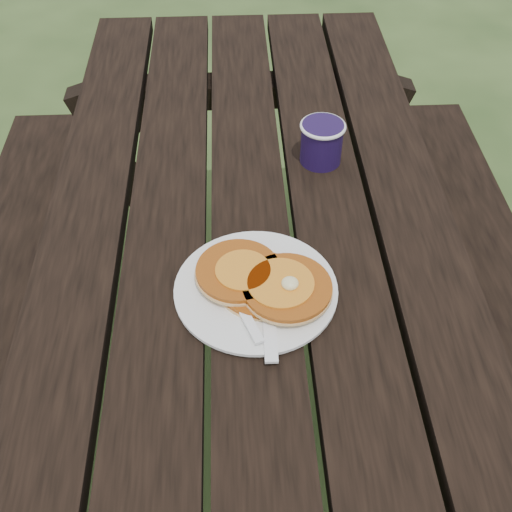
{
  "coord_description": "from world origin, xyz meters",
  "views": [
    {
      "loc": [
        -0.03,
        -0.79,
        1.54
      ],
      "look_at": [
        0.0,
        -0.07,
        0.8
      ],
      "focal_mm": 45.0,
      "sensor_mm": 36.0,
      "label": 1
    }
  ],
  "objects_px": {
    "pancake_stack": "(264,281)",
    "plate": "(256,290)",
    "picnic_table": "(252,372)",
    "coffee_cup": "(322,140)"
  },
  "relations": [
    {
      "from": "picnic_table",
      "to": "plate",
      "type": "relative_size",
      "value": 6.95
    },
    {
      "from": "pancake_stack",
      "to": "picnic_table",
      "type": "bearing_deg",
      "value": 98.79
    },
    {
      "from": "plate",
      "to": "pancake_stack",
      "type": "bearing_deg",
      "value": 2.92
    },
    {
      "from": "plate",
      "to": "pancake_stack",
      "type": "relative_size",
      "value": 1.19
    },
    {
      "from": "pancake_stack",
      "to": "coffee_cup",
      "type": "bearing_deg",
      "value": 68.91
    },
    {
      "from": "plate",
      "to": "coffee_cup",
      "type": "bearing_deg",
      "value": 67.12
    },
    {
      "from": "picnic_table",
      "to": "pancake_stack",
      "type": "relative_size",
      "value": 8.27
    },
    {
      "from": "picnic_table",
      "to": "coffee_cup",
      "type": "height_order",
      "value": "coffee_cup"
    },
    {
      "from": "pancake_stack",
      "to": "coffee_cup",
      "type": "height_order",
      "value": "coffee_cup"
    },
    {
      "from": "pancake_stack",
      "to": "plate",
      "type": "bearing_deg",
      "value": -177.08
    }
  ]
}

